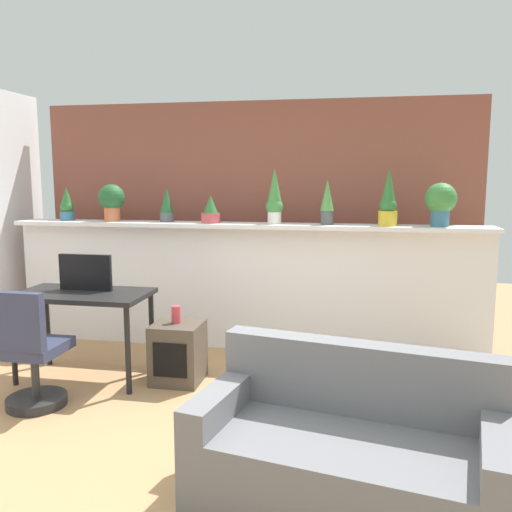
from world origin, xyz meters
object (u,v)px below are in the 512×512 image
at_px(couch, 348,453).
at_px(side_cube_shelf, 178,353).
at_px(potted_plant_2, 167,205).
at_px(tv_monitor, 85,272).
at_px(potted_plant_1, 112,200).
at_px(potted_plant_6, 388,201).
at_px(potted_plant_5, 327,201).
at_px(potted_plant_0, 67,206).
at_px(desk, 83,302).
at_px(potted_plant_4, 275,198).
at_px(potted_plant_3, 211,211).
at_px(potted_plant_7, 441,201).
at_px(office_chair, 29,358).
at_px(vase_on_shelf, 176,314).

bearing_deg(couch, side_cube_shelf, 134.13).
relative_size(potted_plant_2, tv_monitor, 0.74).
xyz_separation_m(potted_plant_1, potted_plant_6, (2.74, -0.03, 0.01)).
xyz_separation_m(potted_plant_2, potted_plant_5, (1.60, -0.03, 0.05)).
relative_size(potted_plant_0, desk, 0.31).
bearing_deg(potted_plant_4, potted_plant_3, -176.60).
relative_size(potted_plant_3, potted_plant_7, 0.69).
height_order(potted_plant_2, side_cube_shelf, potted_plant_2).
height_order(potted_plant_5, office_chair, potted_plant_5).
bearing_deg(tv_monitor, potted_plant_0, 125.80).
height_order(potted_plant_1, side_cube_shelf, potted_plant_1).
bearing_deg(potted_plant_1, potted_plant_2, 2.20).
relative_size(office_chair, couch, 0.54).
relative_size(potted_plant_1, potted_plant_4, 0.70).
xyz_separation_m(potted_plant_1, potted_plant_3, (1.05, -0.04, -0.10)).
xyz_separation_m(potted_plant_0, potted_plant_1, (0.51, -0.01, 0.06)).
bearing_deg(potted_plant_7, couch, -106.98).
xyz_separation_m(potted_plant_1, potted_plant_5, (2.18, -0.01, 0.00)).
relative_size(potted_plant_1, potted_plant_7, 0.95).
bearing_deg(desk, potted_plant_2, 71.89).
bearing_deg(desk, couch, -32.16).
xyz_separation_m(side_cube_shelf, couch, (1.43, -1.48, 0.03)).
bearing_deg(potted_plant_6, potted_plant_3, -179.75).
height_order(office_chair, vase_on_shelf, office_chair).
bearing_deg(potted_plant_1, desk, -78.23).
height_order(potted_plant_5, tv_monitor, potted_plant_5).
height_order(potted_plant_0, vase_on_shelf, potted_plant_0).
xyz_separation_m(potted_plant_1, side_cube_shelf, (1.02, -0.99, -1.22)).
bearing_deg(potted_plant_0, potted_plant_2, 0.45).
relative_size(potted_plant_6, desk, 0.48).
relative_size(potted_plant_2, couch, 0.20).
bearing_deg(vase_on_shelf, potted_plant_6, 28.46).
xyz_separation_m(side_cube_shelf, vase_on_shelf, (-0.01, 0.02, 0.32)).
distance_m(potted_plant_6, potted_plant_7, 0.46).
bearing_deg(couch, potted_plant_6, 83.28).
bearing_deg(tv_monitor, vase_on_shelf, 0.94).
bearing_deg(potted_plant_0, potted_plant_1, -1.55).
xyz_separation_m(desk, side_cube_shelf, (0.80, 0.07, -0.42)).
bearing_deg(potted_plant_4, side_cube_shelf, -123.71).
relative_size(potted_plant_5, desk, 0.39).
bearing_deg(potted_plant_5, potted_plant_7, 0.11).
bearing_deg(tv_monitor, couch, -33.49).
distance_m(potted_plant_7, office_chair, 3.68).
xyz_separation_m(potted_plant_4, potted_plant_7, (1.52, -0.01, -0.02)).
relative_size(potted_plant_3, potted_plant_4, 0.51).
height_order(potted_plant_2, potted_plant_7, potted_plant_7).
bearing_deg(potted_plant_5, desk, -151.71).
xyz_separation_m(potted_plant_2, desk, (-0.36, -1.09, -0.76)).
distance_m(potted_plant_6, tv_monitor, 2.76).
bearing_deg(potted_plant_7, side_cube_shelf, -155.78).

